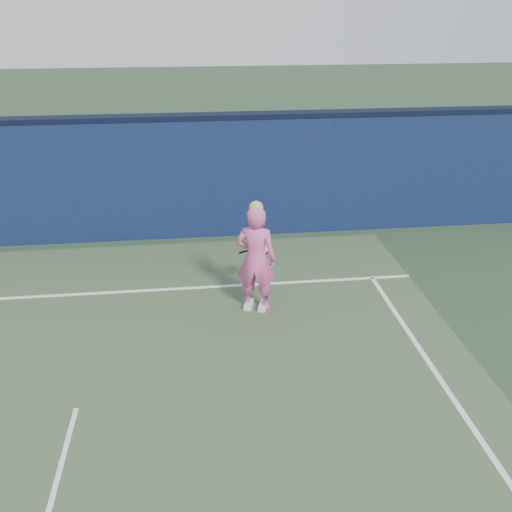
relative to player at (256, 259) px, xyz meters
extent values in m
plane|color=#2A4429|center=(-2.54, -3.20, -0.91)|extent=(80.00, 80.00, 0.00)
cube|color=#0D1539|center=(-2.54, 3.30, 0.34)|extent=(24.00, 0.40, 2.50)
cube|color=black|center=(-2.54, 3.30, 1.64)|extent=(24.00, 0.42, 0.10)
imported|color=#DD5697|center=(0.00, 0.00, -0.01)|extent=(0.76, 0.62, 1.81)
sphere|color=tan|center=(0.00, 0.00, 0.87)|extent=(0.22, 0.22, 0.22)
cube|color=white|center=(0.11, -0.04, -0.86)|extent=(0.20, 0.30, 0.10)
cube|color=white|center=(-0.11, 0.04, -0.86)|extent=(0.20, 0.30, 0.10)
torus|color=black|center=(0.17, 0.45, 0.00)|extent=(0.30, 0.11, 0.30)
torus|color=yellow|center=(0.17, 0.45, 0.00)|extent=(0.24, 0.08, 0.24)
cylinder|color=beige|center=(0.17, 0.45, 0.00)|extent=(0.24, 0.07, 0.24)
cylinder|color=black|center=(-0.05, 0.48, -0.06)|extent=(0.27, 0.04, 0.10)
cylinder|color=black|center=(-0.17, 0.50, -0.10)|extent=(0.12, 0.04, 0.06)
cube|color=white|center=(-2.54, 0.80, -0.90)|extent=(11.00, 0.08, 0.01)
camera|label=1|loc=(-0.91, -7.77, 3.75)|focal=38.00mm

